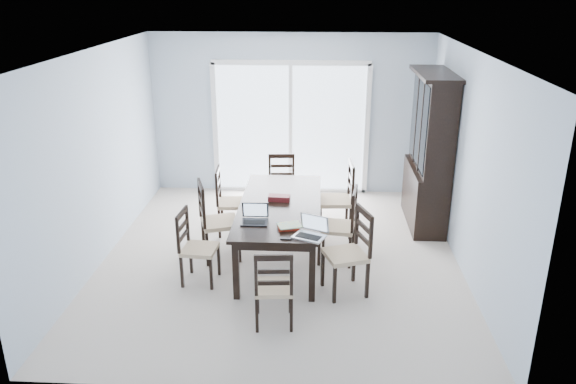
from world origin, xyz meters
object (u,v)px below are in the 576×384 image
object	(u,v)px
chair_left_mid	(211,213)
laptop_dark	(254,219)
china_hutch	(429,153)
chair_right_far	(342,191)
game_box	(279,198)
hot_tub	(240,147)
chair_right_near	(354,243)
chair_left_far	(226,194)
dining_table	(280,210)
chair_left_near	(192,239)
chair_end_near	(274,281)
chair_end_far	(282,178)
cell_phone	(286,238)
chair_right_mid	(345,218)
laptop_silver	(309,233)

from	to	relation	value
chair_left_mid	laptop_dark	size ratio (longest dim) A/B	3.86
china_hutch	chair_right_far	bearing A→B (deg)	-160.24
game_box	hot_tub	xyz separation A→B (m)	(-0.96, 3.31, -0.30)
china_hutch	chair_right_near	size ratio (longest dim) A/B	1.92
chair_left_far	chair_right_near	distance (m)	2.25
dining_table	chair_left_near	world-z (taller)	chair_left_near
dining_table	chair_left_near	bearing A→B (deg)	-147.27
laptop_dark	hot_tub	world-z (taller)	hot_tub
chair_end_near	chair_end_far	xyz separation A→B (m)	(-0.13, 3.03, 0.02)
cell_phone	hot_tub	size ratio (longest dim) A/B	0.06
chair_right_near	chair_end_far	world-z (taller)	chair_right_near
chair_right_far	chair_end_near	size ratio (longest dim) A/B	1.19
game_box	hot_tub	world-z (taller)	hot_tub
china_hutch	chair_left_mid	distance (m)	3.19
chair_left_mid	chair_end_far	size ratio (longest dim) A/B	1.13
chair_right_mid	hot_tub	size ratio (longest dim) A/B	0.55
dining_table	hot_tub	size ratio (longest dim) A/B	1.08
china_hutch	chair_left_far	distance (m)	2.91
china_hutch	chair_end_far	bearing A→B (deg)	173.25
china_hutch	chair_left_near	distance (m)	3.59
chair_right_near	laptop_silver	xyz separation A→B (m)	(-0.50, -0.20, 0.20)
chair_end_far	cell_phone	xyz separation A→B (m)	(0.22, -2.50, 0.20)
chair_right_far	chair_end_far	distance (m)	1.12
chair_end_near	chair_end_far	size ratio (longest dim) A/B	0.97
dining_table	laptop_silver	xyz separation A→B (m)	(0.38, -0.95, 0.13)
chair_left_mid	hot_tub	xyz separation A→B (m)	(-0.12, 3.46, -0.14)
chair_end_near	laptop_dark	bearing A→B (deg)	102.69
chair_left_mid	hot_tub	world-z (taller)	chair_left_mid
chair_left_near	cell_phone	xyz separation A→B (m)	(1.12, -0.37, 0.21)
chair_right_far	hot_tub	distance (m)	3.16
laptop_dark	cell_phone	world-z (taller)	laptop_dark
chair_left_near	game_box	xyz separation A→B (m)	(0.96, 0.75, 0.24)
chair_right_far	chair_end_far	bearing A→B (deg)	47.55
chair_right_far	laptop_dark	bearing A→B (deg)	138.98
chair_left_near	laptop_dark	xyz separation A→B (m)	(0.73, 0.03, 0.26)
chair_right_far	chair_left_mid	bearing A→B (deg)	112.80
chair_left_near	laptop_dark	distance (m)	0.78
dining_table	laptop_dark	distance (m)	0.67
chair_left_mid	laptop_dark	distance (m)	0.84
chair_right_near	chair_right_far	xyz separation A→B (m)	(-0.08, 1.56, 0.03)
chair_left_far	game_box	size ratio (longest dim) A/B	4.05
china_hutch	laptop_silver	distance (m)	2.76
chair_end_far	game_box	xyz separation A→B (m)	(0.06, -1.39, 0.23)
chair_right_near	china_hutch	bearing A→B (deg)	-49.36
chair_left_near	cell_phone	distance (m)	1.20
chair_left_mid	game_box	world-z (taller)	chair_left_mid
dining_table	laptop_dark	world-z (taller)	laptop_dark
chair_end_far	hot_tub	bearing A→B (deg)	-69.95
chair_end_far	laptop_dark	bearing A→B (deg)	80.53
chair_left_mid	chair_right_mid	bearing A→B (deg)	72.29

